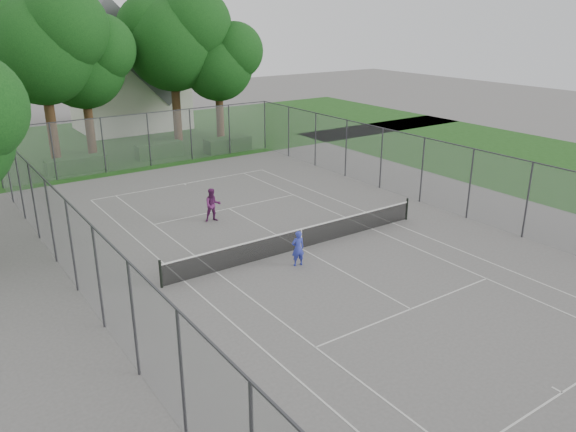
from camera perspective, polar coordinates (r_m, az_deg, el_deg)
ground at (r=24.23m, az=1.35°, el=-3.33°), size 120.00×120.00×0.00m
grass_far at (r=46.87m, az=-17.84°, el=7.20°), size 60.00×20.00×0.00m
court_markings at (r=24.23m, az=1.35°, el=-3.32°), size 11.03×23.83×0.01m
tennis_net at (r=24.03m, az=1.36°, el=-2.21°), size 12.87×0.10×1.10m
perimeter_fence at (r=23.57m, az=1.39°, el=0.71°), size 18.08×34.08×3.52m
tree_far_left at (r=40.69m, az=-23.76°, el=15.95°), size 7.97×7.28×11.46m
tree_far_midleft at (r=42.29m, az=-20.10°, el=14.76°), size 6.69×6.11×9.62m
tree_far_midright at (r=45.08m, az=-11.55°, el=17.45°), size 8.02×7.32×11.52m
tree_far_right at (r=45.32m, az=-7.03°, el=15.51°), size 6.27×5.73×9.02m
hedge_left at (r=38.34m, az=-20.71°, el=4.89°), size 3.72×1.12×0.93m
hedge_mid at (r=40.55m, az=-12.93°, el=6.52°), size 3.27×0.93×1.03m
hedge_right at (r=41.58m, az=-6.15°, el=7.23°), size 3.40×1.25×1.02m
house at (r=51.25m, az=-15.91°, el=13.35°), size 8.69×6.73×10.82m
girl_player at (r=22.38m, az=1.01°, el=-3.30°), size 0.60×0.45×1.48m
woman_player at (r=27.36m, az=-7.65°, el=1.12°), size 0.93×0.81×1.65m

